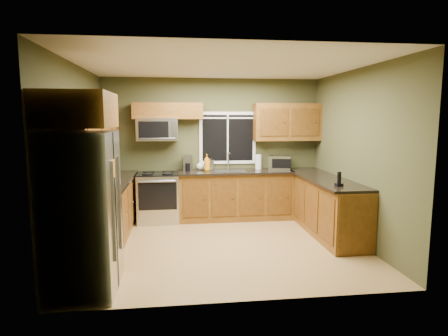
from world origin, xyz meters
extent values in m
plane|color=#9B7944|center=(0.00, 0.00, 0.00)|extent=(4.20, 4.20, 0.00)
plane|color=white|center=(0.00, 0.00, 2.70)|extent=(4.20, 4.20, 0.00)
plane|color=#3F4224|center=(0.00, 1.80, 1.35)|extent=(4.20, 0.00, 4.20)
plane|color=#3F4224|center=(0.00, -1.80, 1.35)|extent=(4.20, 0.00, 4.20)
plane|color=#3F4224|center=(-2.10, 0.00, 1.35)|extent=(0.00, 3.60, 3.60)
plane|color=#3F4224|center=(2.10, 0.00, 1.35)|extent=(0.00, 3.60, 3.60)
cube|color=white|center=(0.30, 1.79, 1.55)|extent=(1.12, 0.03, 1.02)
cube|color=black|center=(0.30, 1.78, 1.55)|extent=(1.00, 0.01, 0.90)
cube|color=white|center=(0.30, 1.77, 1.55)|extent=(0.03, 0.01, 0.90)
cube|color=white|center=(0.30, 1.77, 1.94)|extent=(1.00, 0.01, 0.03)
cube|color=brown|center=(-1.80, 0.48, 0.45)|extent=(0.60, 2.65, 0.90)
cube|color=black|center=(-1.78, 0.48, 0.92)|extent=(0.65, 2.65, 0.04)
cube|color=brown|center=(0.42, 1.50, 0.45)|extent=(2.17, 0.60, 0.90)
cube|color=black|center=(0.42, 1.48, 0.92)|extent=(2.17, 0.65, 0.04)
cube|color=brown|center=(1.80, 0.55, 0.45)|extent=(0.60, 2.50, 0.90)
cube|color=#56330F|center=(1.80, -0.71, 0.45)|extent=(0.56, 0.02, 0.82)
cube|color=black|center=(1.78, 0.55, 0.92)|extent=(0.65, 2.50, 0.04)
cube|color=brown|center=(-1.94, 0.48, 1.86)|extent=(0.33, 2.65, 0.72)
cube|color=brown|center=(-0.85, 1.64, 2.07)|extent=(1.30, 0.33, 0.30)
cube|color=brown|center=(1.45, 1.64, 1.86)|extent=(1.30, 0.33, 0.72)
cube|color=brown|center=(-1.74, -1.30, 2.03)|extent=(0.72, 0.90, 0.38)
cube|color=#B7B7BC|center=(-1.74, -1.30, 0.90)|extent=(0.72, 0.90, 1.80)
cube|color=slate|center=(-1.37, -1.50, 0.95)|extent=(0.03, 0.04, 1.10)
cube|color=slate|center=(-1.37, -1.10, 0.95)|extent=(0.03, 0.04, 1.10)
cube|color=black|center=(-1.38, -1.30, 0.90)|extent=(0.01, 0.02, 1.78)
cube|color=orange|center=(-1.37, -1.40, 1.40)|extent=(0.01, 0.14, 0.20)
cube|color=#B7B7BC|center=(-1.05, 1.48, 0.45)|extent=(0.76, 0.65, 0.90)
cube|color=black|center=(-1.05, 1.48, 0.91)|extent=(0.76, 0.64, 0.03)
cube|color=black|center=(-1.05, 1.15, 0.55)|extent=(0.68, 0.02, 0.50)
cylinder|color=slate|center=(-1.05, 1.12, 0.82)|extent=(0.64, 0.04, 0.04)
cylinder|color=black|center=(-1.23, 1.33, 0.93)|extent=(0.20, 0.20, 0.01)
cylinder|color=black|center=(-0.87, 1.33, 0.93)|extent=(0.20, 0.20, 0.01)
cylinder|color=black|center=(-1.23, 1.61, 0.93)|extent=(0.20, 0.20, 0.01)
cylinder|color=black|center=(-0.87, 1.61, 0.93)|extent=(0.20, 0.20, 0.01)
cube|color=#B7B7BC|center=(-1.05, 1.61, 1.73)|extent=(0.76, 0.38, 0.42)
cube|color=black|center=(-1.11, 1.42, 1.73)|extent=(0.54, 0.01, 0.30)
cube|color=slate|center=(-0.74, 1.42, 1.73)|extent=(0.10, 0.01, 0.30)
cylinder|color=slate|center=(-1.05, 1.40, 1.57)|extent=(0.66, 0.02, 0.02)
cube|color=slate|center=(0.30, 1.48, 0.94)|extent=(0.60, 0.42, 0.02)
cylinder|color=#B7B7BC|center=(0.30, 1.68, 1.11)|extent=(0.03, 0.03, 0.34)
cylinder|color=#B7B7BC|center=(0.30, 1.60, 1.27)|extent=(0.03, 0.18, 0.03)
cube|color=#B7B7BC|center=(1.29, 1.58, 1.07)|extent=(0.49, 0.41, 0.27)
cube|color=black|center=(1.29, 1.42, 1.07)|extent=(0.35, 0.10, 0.18)
cube|color=slate|center=(-0.50, 1.61, 1.09)|extent=(0.18, 0.22, 0.29)
cylinder|color=black|center=(-0.50, 1.53, 1.02)|extent=(0.11, 0.11, 0.16)
cylinder|color=#B7B7BC|center=(-0.05, 1.65, 1.04)|extent=(0.16, 0.16, 0.19)
cone|color=black|center=(-0.05, 1.65, 1.15)|extent=(0.11, 0.11, 0.05)
cylinder|color=white|center=(0.90, 1.68, 1.08)|extent=(0.13, 0.13, 0.29)
cylinder|color=slate|center=(0.90, 1.68, 1.24)|extent=(0.02, 0.02, 0.04)
imported|color=orange|center=(-0.13, 1.54, 1.10)|extent=(0.15, 0.15, 0.32)
imported|color=white|center=(-0.25, 1.70, 1.03)|extent=(0.18, 0.18, 0.19)
cube|color=black|center=(1.68, -0.31, 0.96)|extent=(0.11, 0.11, 0.04)
cube|color=black|center=(1.68, -0.31, 1.07)|extent=(0.05, 0.04, 0.17)
camera|label=1|loc=(-0.67, -5.51, 1.95)|focal=30.00mm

